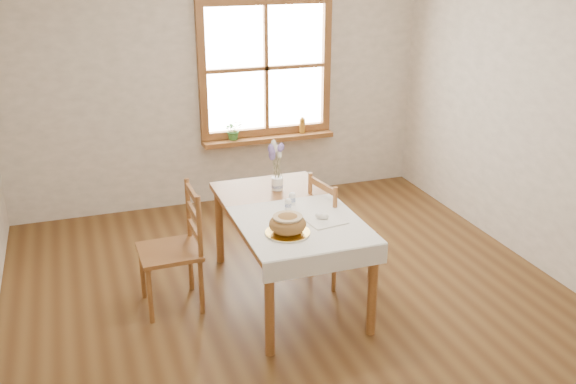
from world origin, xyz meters
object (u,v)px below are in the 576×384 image
object	(u,v)px
chair_right	(341,228)
flower_vase	(277,184)
dining_table	(288,220)
chair_left	(169,250)
bread_plate	(288,233)

from	to	relation	value
chair_right	flower_vase	world-z (taller)	chair_right
flower_vase	dining_table	bearing A→B (deg)	-96.86
dining_table	chair_left	xyz separation A→B (m)	(-0.93, 0.13, -0.17)
chair_left	chair_right	distance (m)	1.45
dining_table	chair_right	size ratio (longest dim) A/B	1.72
dining_table	chair_right	distance (m)	0.57
dining_table	bread_plate	xyz separation A→B (m)	(-0.15, -0.44, 0.10)
chair_right	dining_table	bearing A→B (deg)	93.23
dining_table	bread_plate	world-z (taller)	bread_plate
bread_plate	flower_vase	distance (m)	0.89
bread_plate	flower_vase	xyz separation A→B (m)	(0.21, 0.86, 0.04)
dining_table	flower_vase	distance (m)	0.45
dining_table	bread_plate	bearing A→B (deg)	-109.44
dining_table	chair_left	distance (m)	0.95
chair_left	bread_plate	bearing A→B (deg)	52.39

